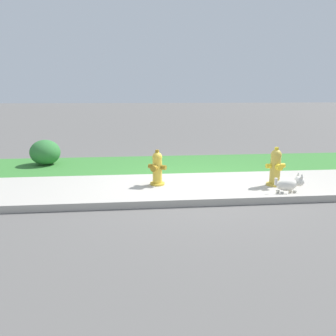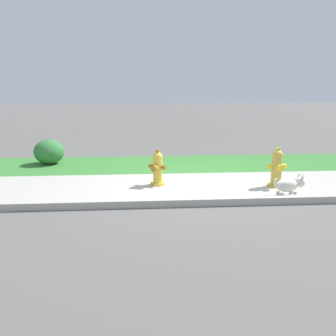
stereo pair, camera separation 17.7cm
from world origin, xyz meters
name	(u,v)px [view 2 (the right image)]	position (x,y,z in m)	size (l,w,h in m)	color
ground_plane	(196,186)	(0.00, 0.00, 0.00)	(120.00, 120.00, 0.00)	#5B5956
sidewalk_pavement	(196,186)	(0.00, 0.00, 0.01)	(18.00, 2.06, 0.01)	#ADA89E
grass_verge	(183,163)	(0.00, 2.12, 0.00)	(18.00, 2.19, 0.01)	#387A33
street_curb	(206,202)	(0.00, -1.11, 0.06)	(18.00, 0.16, 0.12)	#ADA89E
fire_hydrant_near_corner	(277,168)	(1.54, -0.13, 0.37)	(0.38, 0.35, 0.76)	gold
fire_hydrant_across_street	(158,168)	(-0.73, 0.15, 0.34)	(0.36, 0.34, 0.70)	gold
small_white_dog	(290,185)	(1.46, -0.90, 0.25)	(0.57, 0.28, 0.44)	silver
shrub_bush_mid_verge	(49,152)	(-3.41, 2.35, 0.32)	(0.74, 0.74, 0.63)	#337538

